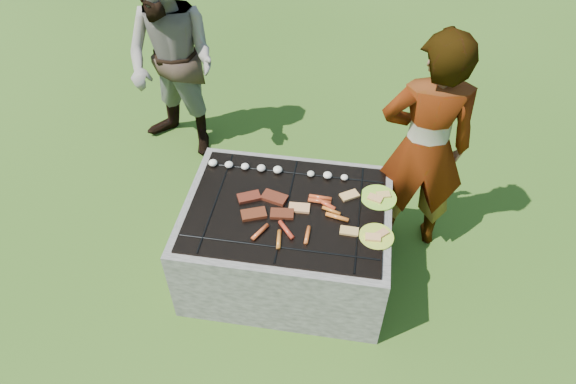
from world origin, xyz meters
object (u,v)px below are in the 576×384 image
(cook, at_px, (424,148))
(plate_far, at_px, (378,198))
(plate_near, at_px, (376,236))
(fire_pit, at_px, (287,242))
(bystander, at_px, (172,63))

(cook, bearing_deg, plate_far, 43.55)
(plate_far, relative_size, cook, 0.16)
(plate_far, bearing_deg, plate_near, -90.09)
(fire_pit, xyz_separation_m, plate_far, (0.56, 0.18, 0.33))
(cook, distance_m, bystander, 2.05)
(fire_pit, relative_size, cook, 0.79)
(fire_pit, relative_size, plate_far, 5.00)
(fire_pit, distance_m, bystander, 1.72)
(fire_pit, distance_m, plate_far, 0.67)
(cook, bearing_deg, bystander, -24.81)
(cook, bearing_deg, plate_near, 63.45)
(bystander, bearing_deg, fire_pit, -25.58)
(fire_pit, distance_m, cook, 1.08)
(plate_near, bearing_deg, bystander, 140.98)
(fire_pit, bearing_deg, plate_near, -14.63)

